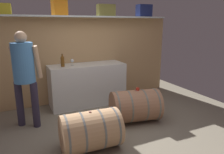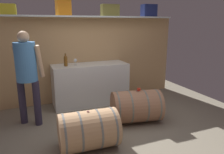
% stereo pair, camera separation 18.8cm
% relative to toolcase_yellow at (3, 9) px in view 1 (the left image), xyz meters
% --- Properties ---
extents(ground_plane, '(5.81, 7.22, 0.02)m').
position_rel_toolcase_yellow_xyz_m(ground_plane, '(1.59, -1.36, -2.11)').
color(ground_plane, gray).
extents(back_wall_panel, '(4.61, 0.10, 1.96)m').
position_rel_toolcase_yellow_xyz_m(back_wall_panel, '(1.59, 0.15, -1.12)').
color(back_wall_panel, tan).
rests_on(back_wall_panel, ground).
extents(high_shelf_board, '(4.24, 0.40, 0.03)m').
position_rel_toolcase_yellow_xyz_m(high_shelf_board, '(1.59, 0.00, -0.12)').
color(high_shelf_board, silver).
rests_on(high_shelf_board, back_wall_panel).
extents(toolcase_yellow, '(0.30, 0.26, 0.21)m').
position_rel_toolcase_yellow_xyz_m(toolcase_yellow, '(0.00, 0.00, 0.00)').
color(toolcase_yellow, yellow).
rests_on(toolcase_yellow, high_shelf_board).
extents(toolcase_orange, '(0.31, 0.29, 0.33)m').
position_rel_toolcase_yellow_xyz_m(toolcase_orange, '(1.07, 0.00, 0.06)').
color(toolcase_orange, orange).
rests_on(toolcase_orange, high_shelf_board).
extents(toolcase_olive, '(0.42, 0.21, 0.27)m').
position_rel_toolcase_yellow_xyz_m(toolcase_olive, '(2.14, 0.00, 0.03)').
color(toolcase_olive, olive).
rests_on(toolcase_olive, high_shelf_board).
extents(toolcase_navy, '(0.36, 0.27, 0.30)m').
position_rel_toolcase_yellow_xyz_m(toolcase_navy, '(3.19, 0.00, 0.04)').
color(toolcase_navy, navy).
rests_on(toolcase_navy, high_shelf_board).
extents(work_cabinet, '(1.70, 0.63, 0.94)m').
position_rel_toolcase_yellow_xyz_m(work_cabinet, '(1.57, -0.22, -1.63)').
color(work_cabinet, white).
rests_on(work_cabinet, ground).
extents(wine_bottle_amber, '(0.08, 0.08, 0.28)m').
position_rel_toolcase_yellow_xyz_m(wine_bottle_amber, '(1.02, -0.26, -1.04)').
color(wine_bottle_amber, brown).
rests_on(wine_bottle_amber, work_cabinet).
extents(wine_glass, '(0.08, 0.08, 0.15)m').
position_rel_toolcase_yellow_xyz_m(wine_glass, '(1.24, -0.22, -1.06)').
color(wine_glass, white).
rests_on(wine_glass, work_cabinet).
extents(wine_barrel_near, '(1.01, 0.77, 0.62)m').
position_rel_toolcase_yellow_xyz_m(wine_barrel_near, '(2.10, -1.48, -1.79)').
color(wine_barrel_near, '#A47253').
rests_on(wine_barrel_near, ground).
extents(wine_barrel_far, '(0.88, 0.62, 0.60)m').
position_rel_toolcase_yellow_xyz_m(wine_barrel_far, '(1.00, -2.02, -1.80)').
color(wine_barrel_far, tan).
rests_on(wine_barrel_far, ground).
extents(tasting_cup, '(0.07, 0.07, 0.05)m').
position_rel_toolcase_yellow_xyz_m(tasting_cup, '(2.14, -1.48, -1.46)').
color(tasting_cup, red).
rests_on(tasting_cup, wine_barrel_near).
extents(winemaker_pouring, '(0.55, 0.53, 1.71)m').
position_rel_toolcase_yellow_xyz_m(winemaker_pouring, '(0.23, -0.82, -1.05)').
color(winemaker_pouring, '#302A3F').
rests_on(winemaker_pouring, ground).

